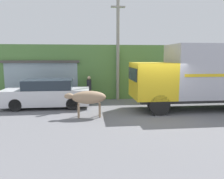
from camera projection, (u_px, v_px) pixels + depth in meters
ground_plane at (158, 114)px, 10.77m from camera, size 60.00×60.00×0.00m
hillside_embankment at (131, 70)px, 17.22m from camera, size 32.00×5.26×3.60m
building_backdrop at (45, 79)px, 15.18m from camera, size 4.88×2.70×2.60m
cargo_truck at (199, 75)px, 11.59m from camera, size 6.76×2.37×3.45m
brown_cow at (88, 98)px, 10.20m from camera, size 1.94×0.61×1.24m
parked_suv at (47, 94)px, 12.16m from camera, size 4.70×1.75×1.57m
pedestrian_on_hill at (89, 87)px, 13.81m from camera, size 0.36×0.36×1.62m
utility_pole at (118, 46)px, 13.97m from camera, size 0.90×0.20×6.72m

